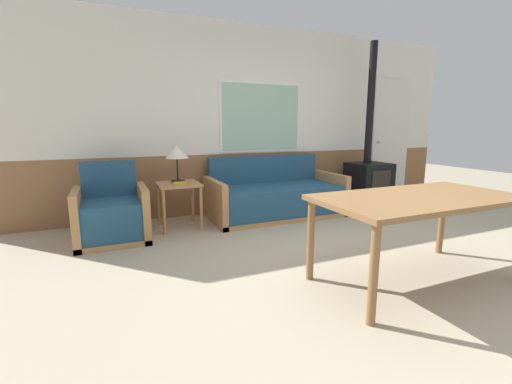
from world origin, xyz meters
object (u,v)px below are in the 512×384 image
at_px(dining_table, 419,205).
at_px(couch, 276,198).
at_px(table_lamp, 177,153).
at_px(side_table, 179,191).
at_px(armchair, 112,216).
at_px(wood_stove, 369,174).

bearing_deg(dining_table, couch, 92.53).
bearing_deg(table_lamp, couch, -2.39).
bearing_deg(table_lamp, side_table, -97.97).
bearing_deg(armchair, dining_table, -49.84).
xyz_separation_m(couch, dining_table, (0.10, -2.34, 0.39)).
xyz_separation_m(side_table, dining_table, (1.48, -2.31, 0.18)).
distance_m(armchair, wood_stove, 3.82).
bearing_deg(armchair, side_table, 6.99).
height_order(couch, armchair, armchair).
bearing_deg(dining_table, wood_stove, 56.39).
relative_size(side_table, wood_stove, 0.23).
bearing_deg(armchair, table_lamp, 12.62).
xyz_separation_m(table_lamp, wood_stove, (3.00, -0.08, -0.41)).
xyz_separation_m(armchair, dining_table, (2.27, -2.11, 0.37)).
bearing_deg(wood_stove, table_lamp, 178.45).
bearing_deg(wood_stove, couch, 179.15).
bearing_deg(side_table, couch, 1.34).
distance_m(table_lamp, wood_stove, 3.03).
distance_m(side_table, dining_table, 2.75).
relative_size(couch, armchair, 2.18).
distance_m(table_lamp, dining_table, 2.82).
bearing_deg(dining_table, side_table, 122.60).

